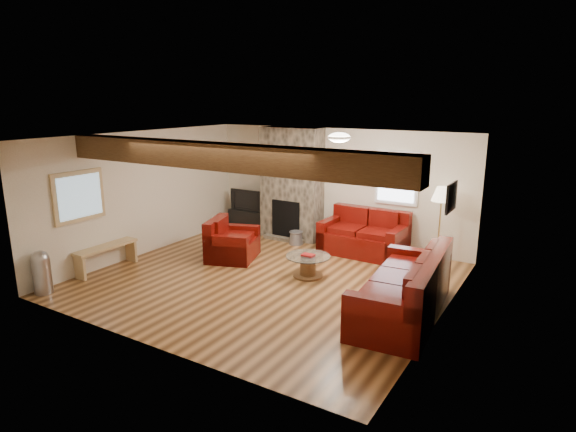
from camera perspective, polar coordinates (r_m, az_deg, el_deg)
name	(u,v)px	position (r m, az deg, el deg)	size (l,w,h in m)	color
room	(267,211)	(8.23, -2.49, 0.63)	(8.00, 8.00, 8.00)	#502F15
oak_beam	(218,156)	(7.06, -8.26, 7.02)	(6.00, 0.36, 0.38)	#372010
chimney_breast	(292,185)	(10.83, 0.42, 3.69)	(1.40, 0.67, 2.50)	#38332B
back_window	(397,178)	(10.00, 12.76, 4.41)	(0.90, 0.08, 1.10)	white
hatch_window	(79,196)	(9.19, -23.52, 2.15)	(0.08, 1.00, 0.90)	tan
ceiling_dome	(339,139)	(8.39, 6.09, 9.05)	(0.40, 0.40, 0.18)	white
artwork_back	(343,166)	(10.41, 6.52, 5.87)	(0.42, 0.06, 0.52)	black
artwork_right	(451,197)	(7.25, 18.73, 2.13)	(0.06, 0.55, 0.42)	black
sofa_three	(403,285)	(7.30, 13.44, -7.92)	(2.44, 1.02, 0.94)	#420A04
loveseat	(364,233)	(9.96, 8.94, -1.95)	(1.69, 0.97, 0.90)	#420A04
armchair_red	(233,239)	(9.61, -6.58, -2.73)	(1.00, 0.87, 0.81)	#420A04
coffee_table	(308,266)	(8.67, 2.39, -5.95)	(0.80, 0.80, 0.42)	#482917
tv_cabinet	(249,220)	(11.73, -4.68, -0.44)	(0.97, 0.39, 0.48)	black
television	(248,200)	(11.62, -4.72, 1.93)	(0.89, 0.12, 0.51)	black
floor_lamp	(442,198)	(9.48, 17.74, 2.01)	(0.39, 0.39, 1.51)	tan
pine_bench	(107,258)	(9.59, -20.68, -4.66)	(0.29, 1.25, 0.47)	tan
pedal_bin	(42,272)	(8.87, -27.17, -5.93)	(0.29, 0.29, 0.73)	#A1A1A6
coal_bucket	(296,238)	(10.55, 0.95, -2.57)	(0.31, 0.31, 0.30)	gray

